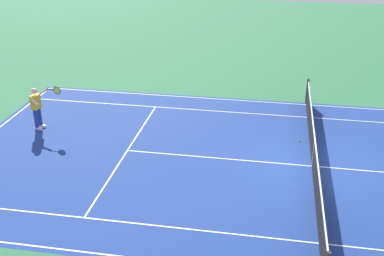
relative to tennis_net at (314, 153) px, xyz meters
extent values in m
plane|color=#2D7247|center=(0.00, 0.00, -0.49)|extent=(60.00, 60.00, 0.00)
cube|color=navy|center=(0.00, 0.00, -0.49)|extent=(24.20, 11.40, 0.00)
cube|color=white|center=(0.00, -5.50, -0.49)|extent=(23.80, 0.05, 0.01)
cube|color=white|center=(0.00, -4.11, -0.49)|extent=(23.80, 0.05, 0.01)
cube|color=white|center=(0.00, 4.11, -0.49)|extent=(23.80, 0.05, 0.01)
cube|color=white|center=(6.40, 0.00, -0.49)|extent=(0.05, 8.22, 0.01)
cube|color=white|center=(0.00, 0.00, -0.49)|extent=(12.80, 0.05, 0.01)
cylinder|color=#2D2D33|center=(0.00, -5.80, 0.05)|extent=(0.10, 0.10, 1.08)
cube|color=black|center=(0.00, 0.00, -0.05)|extent=(0.02, 11.60, 0.88)
cube|color=white|center=(0.00, 0.00, 0.46)|extent=(0.04, 11.60, 0.06)
cube|color=white|center=(0.00, 0.00, -0.05)|extent=(0.04, 0.06, 0.88)
cylinder|color=navy|center=(10.36, -1.11, -0.04)|extent=(0.15, 0.15, 0.74)
cube|color=white|center=(10.30, -1.10, -0.45)|extent=(0.29, 0.15, 0.09)
cylinder|color=navy|center=(10.32, -1.35, -0.04)|extent=(0.15, 0.15, 0.74)
cube|color=white|center=(10.27, -1.34, -0.45)|extent=(0.29, 0.15, 0.09)
cube|color=yellow|center=(10.34, -1.23, 0.61)|extent=(0.30, 0.41, 0.56)
sphere|color=beige|center=(10.34, -1.23, 1.04)|extent=(0.23, 0.23, 0.23)
cylinder|color=beige|center=(10.21, -0.92, 0.74)|extent=(0.40, 0.27, 0.26)
cylinder|color=beige|center=(10.13, -1.48, 0.94)|extent=(0.43, 0.16, 0.30)
cylinder|color=#232326|center=(9.81, -1.49, 1.05)|extent=(0.28, 0.08, 0.04)
torus|color=#232326|center=(9.52, -1.44, 1.05)|extent=(0.31, 0.07, 0.31)
cylinder|color=#C6D84C|center=(9.52, -1.44, 1.05)|extent=(0.27, 0.05, 0.27)
sphere|color=#CCE01E|center=(0.39, -1.83, -0.46)|extent=(0.07, 0.07, 0.07)
camera|label=1|loc=(1.46, 14.65, 7.51)|focal=45.53mm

